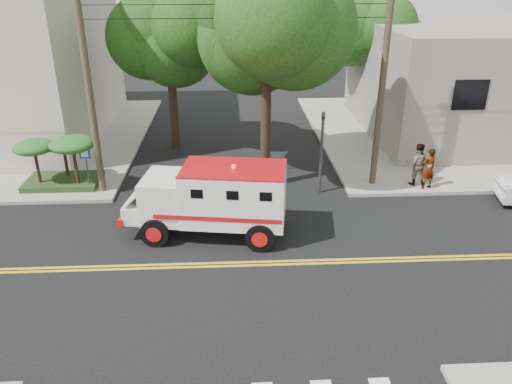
{
  "coord_description": "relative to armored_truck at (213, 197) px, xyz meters",
  "views": [
    {
      "loc": [
        -0.0,
        -14.08,
        9.0
      ],
      "look_at": [
        0.86,
        2.25,
        1.6
      ],
      "focal_mm": 35.0,
      "sensor_mm": 36.0,
      "label": 1
    }
  ],
  "objects": [
    {
      "name": "palm_planter",
      "position": [
        -6.76,
        4.49,
        0.14
      ],
      "size": [
        3.52,
        2.63,
        2.36
      ],
      "color": "#1E3314",
      "rests_on": "sidewalk_nw"
    },
    {
      "name": "pedestrian_b",
      "position": [
        8.82,
        3.82,
        -0.41
      ],
      "size": [
        1.04,
        0.88,
        1.9
      ],
      "primitive_type": "imported",
      "rotation": [
        0.0,
        0.0,
        2.95
      ],
      "color": "gray",
      "rests_on": "sidewalk_ne"
    },
    {
      "name": "utility_pole_right",
      "position": [
        6.97,
        4.07,
        2.99
      ],
      "size": [
        0.28,
        0.28,
        9.0
      ],
      "primitive_type": "cylinder",
      "color": "#382D23",
      "rests_on": "ground"
    },
    {
      "name": "traffic_signal",
      "position": [
        4.47,
        3.47,
        0.72
      ],
      "size": [
        0.15,
        0.18,
        3.6
      ],
      "color": "#3F3F42",
      "rests_on": "ground"
    },
    {
      "name": "sidewalk_ne",
      "position": [
        14.17,
        11.37,
        -1.43
      ],
      "size": [
        17.0,
        17.0,
        0.15
      ],
      "primitive_type": "cube",
      "color": "gray",
      "rests_on": "ground"
    },
    {
      "name": "accessibility_sign",
      "position": [
        -5.53,
        4.04,
        -0.14
      ],
      "size": [
        0.45,
        0.1,
        2.02
      ],
      "color": "#3F3F42",
      "rests_on": "ground"
    },
    {
      "name": "utility_pole_left",
      "position": [
        -4.93,
        3.87,
        2.99
      ],
      "size": [
        0.28,
        0.28,
        9.0
      ],
      "primitive_type": "cylinder",
      "color": "#382D23",
      "rests_on": "ground"
    },
    {
      "name": "building_right",
      "position": [
        15.67,
        11.87,
        1.64
      ],
      "size": [
        14.0,
        12.0,
        6.0
      ],
      "primitive_type": "cube",
      "color": "slate",
      "rests_on": "sidewalk_ne"
    },
    {
      "name": "ground",
      "position": [
        0.67,
        -2.13,
        -1.51
      ],
      "size": [
        100.0,
        100.0,
        0.0
      ],
      "primitive_type": "plane",
      "color": "black",
      "rests_on": "ground"
    },
    {
      "name": "tree_left",
      "position": [
        -2.01,
        9.65,
        4.22
      ],
      "size": [
        4.48,
        4.2,
        7.7
      ],
      "color": "black",
      "rests_on": "ground"
    },
    {
      "name": "pedestrian_a",
      "position": [
        9.16,
        3.37,
        -0.44
      ],
      "size": [
        0.77,
        0.64,
        1.83
      ],
      "primitive_type": "imported",
      "rotation": [
        0.0,
        0.0,
        3.49
      ],
      "color": "gray",
      "rests_on": "sidewalk_ne"
    },
    {
      "name": "tree_main",
      "position": [
        2.61,
        4.08,
        5.69
      ],
      "size": [
        6.08,
        5.7,
        9.85
      ],
      "color": "black",
      "rests_on": "ground"
    },
    {
      "name": "armored_truck",
      "position": [
        0.0,
        0.0,
        0.0
      ],
      "size": [
        6.06,
        3.04,
        2.65
      ],
      "rotation": [
        0.0,
        0.0,
        -0.15
      ],
      "color": "white",
      "rests_on": "ground"
    },
    {
      "name": "tree_right",
      "position": [
        9.52,
        13.64,
        4.59
      ],
      "size": [
        4.8,
        4.5,
        8.2
      ],
      "color": "black",
      "rests_on": "ground"
    }
  ]
}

